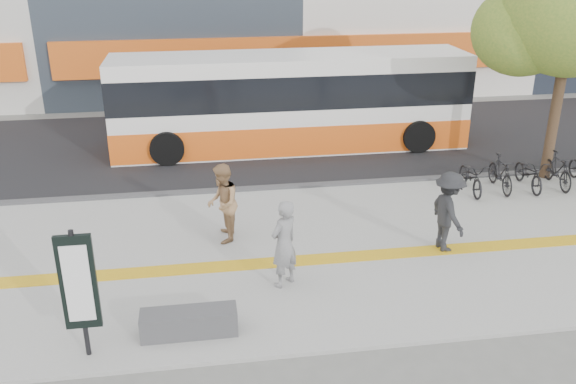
{
  "coord_description": "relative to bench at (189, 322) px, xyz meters",
  "views": [
    {
      "loc": [
        -2.28,
        -9.96,
        6.24
      ],
      "look_at": [
        -0.44,
        2.0,
        1.21
      ],
      "focal_mm": 38.3,
      "sensor_mm": 36.0,
      "label": 1
    }
  ],
  "objects": [
    {
      "name": "ground",
      "position": [
        2.6,
        1.2,
        -0.3
      ],
      "size": [
        120.0,
        120.0,
        0.0
      ],
      "primitive_type": "plane",
      "color": "#60605B",
      "rests_on": "ground"
    },
    {
      "name": "sidewalk",
      "position": [
        2.6,
        2.7,
        -0.27
      ],
      "size": [
        40.0,
        7.0,
        0.08
      ],
      "primitive_type": "cube",
      "color": "gray",
      "rests_on": "ground"
    },
    {
      "name": "tactile_strip",
      "position": [
        2.6,
        2.2,
        -0.22
      ],
      "size": [
        40.0,
        0.45,
        0.01
      ],
      "primitive_type": "cube",
      "color": "gold",
      "rests_on": "sidewalk"
    },
    {
      "name": "street",
      "position": [
        2.6,
        10.2,
        -0.28
      ],
      "size": [
        40.0,
        8.0,
        0.06
      ],
      "primitive_type": "cube",
      "color": "black",
      "rests_on": "ground"
    },
    {
      "name": "curb",
      "position": [
        2.6,
        6.2,
        -0.23
      ],
      "size": [
        40.0,
        0.25,
        0.14
      ],
      "primitive_type": "cube",
      "color": "#373739",
      "rests_on": "ground"
    },
    {
      "name": "bench",
      "position": [
        0.0,
        0.0,
        0.0
      ],
      "size": [
        1.6,
        0.45,
        0.45
      ],
      "primitive_type": "cube",
      "color": "#373739",
      "rests_on": "sidewalk"
    },
    {
      "name": "signboard",
      "position": [
        -1.6,
        -0.31,
        1.06
      ],
      "size": [
        0.55,
        0.1,
        2.2
      ],
      "color": "black",
      "rests_on": "sidewalk"
    },
    {
      "name": "street_tree",
      "position": [
        9.78,
        6.02,
        4.21
      ],
      "size": [
        4.4,
        3.8,
        6.31
      ],
      "color": "#332417",
      "rests_on": "sidewalk"
    },
    {
      "name": "bus",
      "position": [
        3.24,
        9.7,
        1.12
      ],
      "size": [
        10.94,
        2.59,
        2.91
      ],
      "color": "white",
      "rests_on": "street"
    },
    {
      "name": "bicycle_row",
      "position": [
        9.27,
        5.2,
        0.21
      ],
      "size": [
        4.64,
        1.62,
        0.92
      ],
      "color": "black",
      "rests_on": "sidewalk"
    },
    {
      "name": "seated_woman",
      "position": [
        1.8,
        1.34,
        0.64
      ],
      "size": [
        0.75,
        0.72,
        1.74
      ],
      "primitive_type": "imported",
      "rotation": [
        0.0,
        0.0,
        3.82
      ],
      "color": "black",
      "rests_on": "sidewalk"
    },
    {
      "name": "pedestrian_tan",
      "position": [
        0.77,
        3.39,
        0.65
      ],
      "size": [
        0.74,
        0.91,
        1.75
      ],
      "primitive_type": "imported",
      "rotation": [
        0.0,
        0.0,
        -1.66
      ],
      "color": "#97724D",
      "rests_on": "sidewalk"
    },
    {
      "name": "pedestrian_dark",
      "position": [
        5.4,
        2.25,
        0.64
      ],
      "size": [
        0.76,
        1.19,
        1.74
      ],
      "primitive_type": "imported",
      "rotation": [
        0.0,
        0.0,
        1.68
      ],
      "color": "black",
      "rests_on": "sidewalk"
    }
  ]
}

